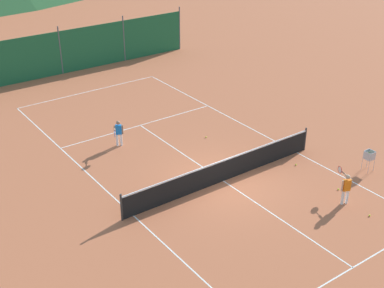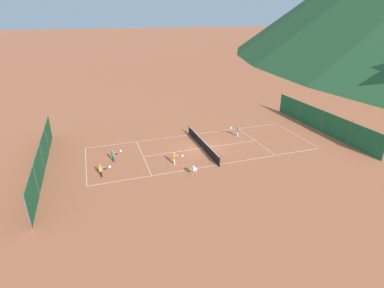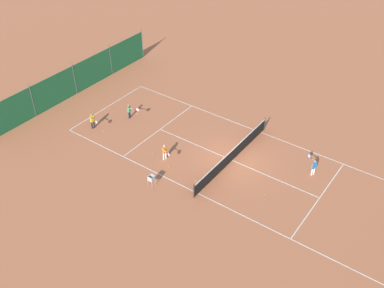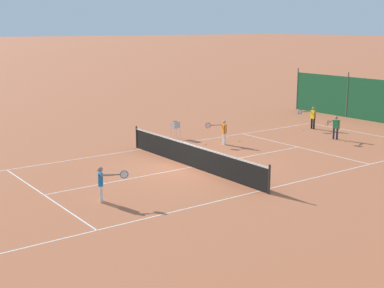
{
  "view_description": "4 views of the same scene",
  "coord_description": "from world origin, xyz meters",
  "views": [
    {
      "loc": [
        -11.62,
        -14.0,
        10.94
      ],
      "look_at": [
        -0.72,
        1.13,
        1.39
      ],
      "focal_mm": 50.0,
      "sensor_mm": 36.0,
      "label": 1
    },
    {
      "loc": [
        27.29,
        -10.59,
        13.24
      ],
      "look_at": [
        0.95,
        -1.51,
        1.09
      ],
      "focal_mm": 28.0,
      "sensor_mm": 36.0,
      "label": 2
    },
    {
      "loc": [
        21.18,
        11.83,
        19.52
      ],
      "look_at": [
        1.57,
        -2.29,
        1.36
      ],
      "focal_mm": 42.0,
      "sensor_mm": 36.0,
      "label": 3
    },
    {
      "loc": [
        -17.4,
        12.72,
        5.73
      ],
      "look_at": [
        0.77,
        -0.55,
        0.78
      ],
      "focal_mm": 50.0,
      "sensor_mm": 36.0,
      "label": 4
    }
  ],
  "objects": [
    {
      "name": "tennis_ball_by_net_right",
      "position": [
        3.17,
        -3.11,
        0.03
      ],
      "size": [
        0.07,
        0.07,
        0.07
      ],
      "primitive_type": "sphere",
      "color": "#CCE033",
      "rests_on": "ground"
    },
    {
      "name": "tennis_net",
      "position": [
        0.0,
        0.0,
        0.5
      ],
      "size": [
        9.18,
        0.08,
        1.06
      ],
      "color": "#2D2D2D",
      "rests_on": "ground"
    },
    {
      "name": "tennis_ball_alley_left",
      "position": [
        3.24,
        -0.8,
        0.03
      ],
      "size": [
        0.07,
        0.07,
        0.07
      ],
      "primitive_type": "sphere",
      "color": "#CCE033",
      "rests_on": "ground"
    },
    {
      "name": "player_far_baseline",
      "position": [
        -1.87,
        5.07,
        0.7
      ],
      "size": [
        0.77,
        0.88,
        1.21
      ],
      "color": "white",
      "rests_on": "ground"
    },
    {
      "name": "tennis_ball_service_box",
      "position": [
        2.7,
        -4.94,
        0.03
      ],
      "size": [
        0.07,
        0.07,
        0.07
      ],
      "primitive_type": "sphere",
      "color": "#CCE033",
      "rests_on": "ground"
    },
    {
      "name": "tennis_ball_near_corner",
      "position": [
        2.72,
        -9.67,
        0.03
      ],
      "size": [
        0.07,
        0.07,
        0.07
      ],
      "primitive_type": "sphere",
      "color": "#CCE033",
      "rests_on": "ground"
    },
    {
      "name": "player_near_service",
      "position": [
        2.84,
        -10.58,
        0.74
      ],
      "size": [
        0.54,
        1.02,
        1.27
      ],
      "color": "black",
      "rests_on": "ground"
    },
    {
      "name": "player_far_service",
      "position": [
        2.62,
        -3.82,
        0.72
      ],
      "size": [
        0.67,
        0.95,
        1.23
      ],
      "color": "white",
      "rests_on": "ground"
    },
    {
      "name": "court_line_markings",
      "position": [
        0.0,
        0.0,
        0.0
      ],
      "size": [
        8.25,
        23.85,
        0.01
      ],
      "color": "white",
      "rests_on": "ground"
    },
    {
      "name": "ground_plane",
      "position": [
        0.0,
        0.0,
        0.0
      ],
      "size": [
        600.0,
        600.0,
        0.0
      ],
      "primitive_type": "plane",
      "color": "#B7603D"
    },
    {
      "name": "ball_hopper",
      "position": [
        5.3,
        -2.79,
        0.66
      ],
      "size": [
        0.36,
        0.36,
        0.89
      ],
      "color": "#B7B7BC",
      "rests_on": "ground"
    },
    {
      "name": "player_near_baseline",
      "position": [
        0.15,
        -9.29,
        0.71
      ],
      "size": [
        0.39,
        1.06,
        1.22
      ],
      "color": "#23284C",
      "rests_on": "ground"
    },
    {
      "name": "tennis_ball_alley_right",
      "position": [
        -0.55,
        -9.22,
        0.03
      ],
      "size": [
        0.07,
        0.07,
        0.07
      ],
      "primitive_type": "sphere",
      "color": "#CCE033",
      "rests_on": "ground"
    },
    {
      "name": "tennis_ball_by_net_left",
      "position": [
        1.77,
        3.47,
        0.03
      ],
      "size": [
        0.07,
        0.07,
        0.07
      ],
      "primitive_type": "sphere",
      "color": "#CCE033",
      "rests_on": "ground"
    }
  ]
}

